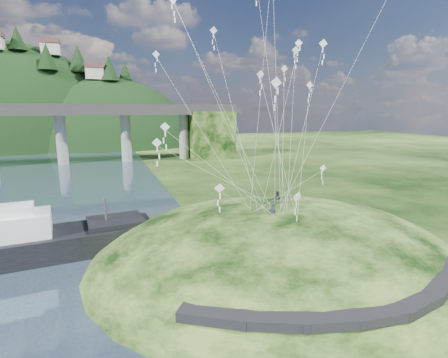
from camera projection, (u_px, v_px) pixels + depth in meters
name	position (u px, v px, depth m)	size (l,w,h in m)	color
ground	(202.00, 280.00, 28.43)	(320.00, 320.00, 0.00)	black
grass_hill	(278.00, 272.00, 33.16)	(36.00, 32.00, 13.00)	black
footpath	(362.00, 301.00, 21.41)	(22.29, 5.84, 0.83)	black
bridge	(14.00, 126.00, 82.86)	(160.00, 11.00, 15.00)	#2D2B2B
work_barge	(44.00, 240.00, 32.58)	(20.01, 7.36, 6.84)	black
wooden_dock	(153.00, 247.00, 34.17)	(14.30, 6.37, 1.02)	#372316
kite_flyers	(276.00, 195.00, 32.57)	(3.44, 4.86, 1.87)	#282936
kite_swarm	(256.00, 54.00, 30.85)	(18.90, 17.53, 21.86)	white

